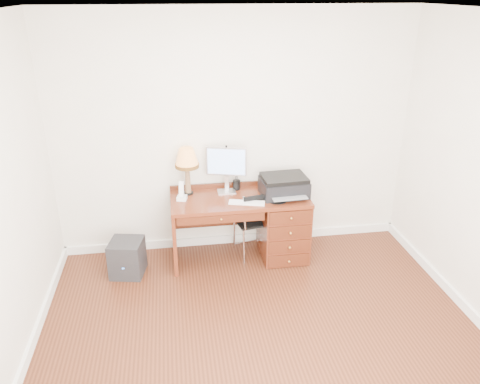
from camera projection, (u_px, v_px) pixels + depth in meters
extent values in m
plane|color=#3B190D|center=(263.00, 339.00, 4.14)|extent=(4.00, 4.00, 0.00)
plane|color=white|center=(235.00, 135.00, 5.18)|extent=(4.00, 0.00, 4.00)
plane|color=white|center=(272.00, 13.00, 3.05)|extent=(4.00, 4.00, 0.00)
cube|color=white|center=(235.00, 238.00, 5.69)|extent=(4.00, 0.03, 0.10)
cube|color=white|center=(27.00, 359.00, 3.84)|extent=(0.03, 3.50, 0.10)
cube|color=white|center=(470.00, 313.00, 4.39)|extent=(0.03, 3.50, 0.10)
cube|color=maroon|center=(240.00, 199.00, 5.11)|extent=(1.50, 0.65, 0.04)
cube|color=maroon|center=(283.00, 226.00, 5.33)|extent=(0.50, 0.61, 0.71)
cube|color=maroon|center=(174.00, 234.00, 5.16)|extent=(0.04, 0.61, 0.71)
cube|color=#501F10|center=(216.00, 211.00, 5.45)|extent=(0.96, 0.03, 0.39)
cube|color=#501F10|center=(221.00, 219.00, 4.82)|extent=(0.91, 0.03, 0.09)
sphere|color=#BF8C3F|center=(290.00, 241.00, 5.02)|extent=(0.03, 0.03, 0.03)
cube|color=silver|center=(227.00, 191.00, 5.23)|extent=(0.23, 0.19, 0.01)
cube|color=silver|center=(226.00, 183.00, 5.23)|extent=(0.05, 0.04, 0.16)
cube|color=silver|center=(226.00, 161.00, 5.11)|extent=(0.44, 0.15, 0.32)
cube|color=#4C8CF2|center=(226.00, 162.00, 5.10)|extent=(0.40, 0.11, 0.29)
cube|color=white|center=(247.00, 203.00, 4.95)|extent=(0.40, 0.21, 0.01)
cylinder|color=black|center=(277.00, 200.00, 5.02)|extent=(0.21, 0.21, 0.01)
ellipsoid|color=white|center=(277.00, 198.00, 5.01)|extent=(0.09, 0.06, 0.04)
cube|color=black|center=(284.00, 187.00, 5.13)|extent=(0.52, 0.41, 0.18)
cube|color=black|center=(284.00, 178.00, 5.09)|extent=(0.49, 0.39, 0.04)
cylinder|color=black|center=(188.00, 193.00, 5.19)|extent=(0.11, 0.11, 0.02)
cone|color=brown|center=(188.00, 179.00, 5.12)|extent=(0.07, 0.07, 0.31)
cone|color=#E29047|center=(187.00, 157.00, 5.02)|extent=(0.26, 0.26, 0.20)
cylinder|color=#593814|center=(187.00, 165.00, 5.06)|extent=(0.26, 0.26, 0.04)
cube|color=white|center=(182.00, 198.00, 5.03)|extent=(0.12, 0.12, 0.04)
cube|color=white|center=(181.00, 189.00, 4.99)|extent=(0.06, 0.08, 0.17)
cylinder|color=black|center=(236.00, 185.00, 5.28)|extent=(0.09, 0.09, 0.11)
cube|color=black|center=(252.00, 220.00, 5.31)|extent=(0.45, 0.45, 0.02)
cube|color=black|center=(256.00, 205.00, 5.03)|extent=(0.34, 0.09, 0.23)
cylinder|color=silver|center=(236.00, 231.00, 5.52)|extent=(0.02, 0.02, 0.43)
cylinder|color=silver|center=(263.00, 229.00, 5.56)|extent=(0.02, 0.02, 0.43)
cylinder|color=silver|center=(240.00, 244.00, 5.22)|extent=(0.02, 0.02, 0.43)
cylinder|color=silver|center=(269.00, 242.00, 5.27)|extent=(0.02, 0.02, 0.43)
cylinder|color=silver|center=(241.00, 213.00, 5.04)|extent=(0.02, 0.02, 0.38)
cylinder|color=silver|center=(270.00, 211.00, 5.09)|extent=(0.02, 0.02, 0.38)
cube|color=black|center=(127.00, 258.00, 5.01)|extent=(0.40, 0.40, 0.39)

